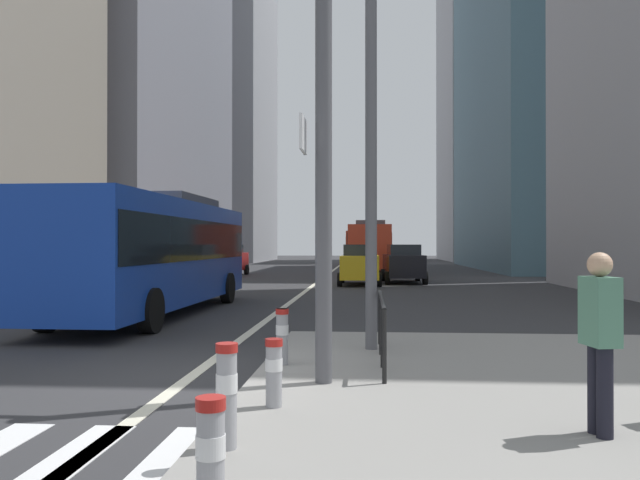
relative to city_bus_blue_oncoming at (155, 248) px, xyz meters
The scene contains 21 objects.
ground_plane 12.49m from the city_bus_blue_oncoming, 74.55° to the left, with size 160.00×160.00×0.00m, color #303033.
median_island 12.77m from the city_bus_blue_oncoming, 45.95° to the right, with size 9.00×10.00×0.15m, color gray.
lane_centre_line 22.23m from the city_bus_blue_oncoming, 81.45° to the left, with size 0.20×80.00×0.01m, color beige.
office_tower_left_far 62.74m from the city_bus_blue_oncoming, 102.73° to the left, with size 13.47×17.54×53.05m, color #9E9EA3.
office_tower_right_mid 42.21m from the city_bus_blue_oncoming, 59.39° to the left, with size 11.58×25.20×31.53m, color slate.
office_tower_right_far 66.41m from the city_bus_blue_oncoming, 71.53° to the left, with size 10.34×16.65×38.70m, color #9E9EA3.
city_bus_blue_oncoming is the anchor object (origin of this frame).
city_bus_red_receding 24.92m from the city_bus_blue_oncoming, 75.75° to the left, with size 2.92×10.78×3.40m.
city_bus_red_distant 42.37m from the city_bus_blue_oncoming, 82.73° to the left, with size 2.82×11.82×3.40m.
car_oncoming_mid 21.94m from the city_bus_blue_oncoming, 97.65° to the left, with size 2.19×4.51×1.94m.
car_receding_near 14.48m from the city_bus_blue_oncoming, 67.65° to the left, with size 2.04×4.23×1.94m.
car_receding_far 16.99m from the city_bus_blue_oncoming, 63.13° to the left, with size 2.21×4.39×1.94m.
car_oncoming_far 11.69m from the city_bus_blue_oncoming, 108.12° to the left, with size 2.07×4.25×1.94m.
traffic_signal_gantry 9.73m from the city_bus_blue_oncoming, 69.90° to the right, with size 6.17×0.65×6.00m.
street_lamp_post 9.24m from the city_bus_blue_oncoming, 46.21° to the right, with size 5.50×0.32×8.00m.
bollard_front 14.02m from the city_bus_blue_oncoming, 69.56° to the right, with size 0.20×0.20×0.82m.
bollard_left 12.53m from the city_bus_blue_oncoming, 68.16° to the right, with size 0.20×0.20×0.93m.
bollard_right 11.30m from the city_bus_blue_oncoming, 64.46° to the right, with size 0.20×0.20×0.75m.
bollard_back 9.03m from the city_bus_blue_oncoming, 59.07° to the right, with size 0.20×0.20×0.83m.
pedestrian_railing 9.53m from the city_bus_blue_oncoming, 50.02° to the right, with size 0.06×3.27×0.98m.
pedestrian_walking 13.60m from the city_bus_blue_oncoming, 53.61° to the right, with size 0.30×0.41×1.72m.
Camera 1 is at (2.59, -8.96, 1.95)m, focal length 35.42 mm.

